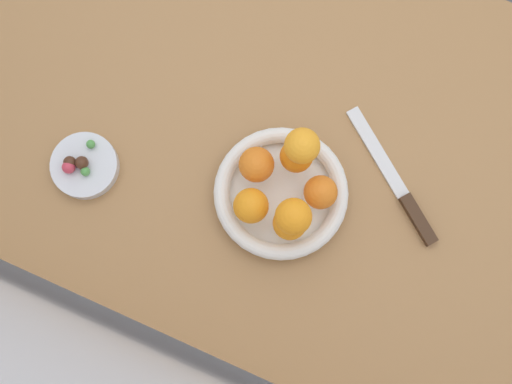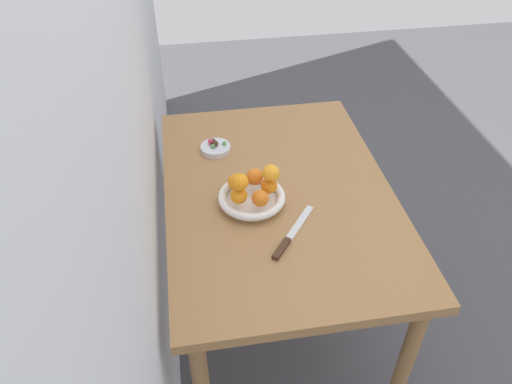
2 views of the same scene
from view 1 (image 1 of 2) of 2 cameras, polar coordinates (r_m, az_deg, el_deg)
ground_plane at (r=1.81m, az=1.06°, el=-0.90°), size 6.00×6.00×0.00m
dining_table at (r=1.17m, az=1.65°, el=4.32°), size 1.10×0.76×0.74m
fruit_bowl at (r=1.04m, az=2.22°, el=-0.12°), size 0.22×0.22×0.04m
candy_dish at (r=1.10m, az=-14.96°, el=2.27°), size 0.11×0.11×0.02m
orange_0 at (r=0.99m, az=-0.45°, el=-1.23°), size 0.06×0.06×0.06m
orange_1 at (r=0.99m, az=3.02°, el=-2.79°), size 0.05×0.05×0.05m
orange_2 at (r=1.00m, az=5.76°, el=-0.02°), size 0.05×0.05×0.05m
orange_3 at (r=1.01m, az=3.61°, el=3.21°), size 0.05×0.05×0.05m
orange_4 at (r=1.00m, az=-0.16°, el=2.54°), size 0.06×0.06×0.06m
orange_5 at (r=0.96m, az=4.12°, el=4.12°), size 0.06×0.06×0.06m
orange_6 at (r=0.94m, az=3.35°, el=-2.19°), size 0.06×0.06×0.06m
candy_ball_0 at (r=1.08m, az=-15.23°, el=2.53°), size 0.02×0.02×0.02m
candy_ball_1 at (r=1.08m, az=-14.94°, el=1.78°), size 0.02×0.02×0.02m
candy_ball_2 at (r=1.08m, az=-16.22°, el=2.55°), size 0.02×0.02×0.02m
candy_ball_3 at (r=1.08m, az=-16.32°, el=2.13°), size 0.02×0.02×0.02m
candy_ball_4 at (r=1.08m, az=-14.48°, el=4.13°), size 0.01×0.01×0.01m
knife at (r=1.09m, az=12.56°, el=0.40°), size 0.22×0.18×0.01m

